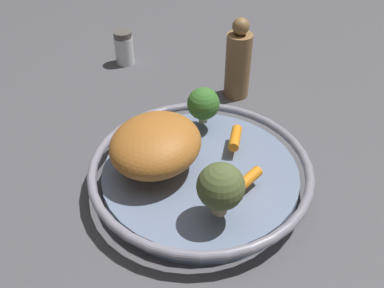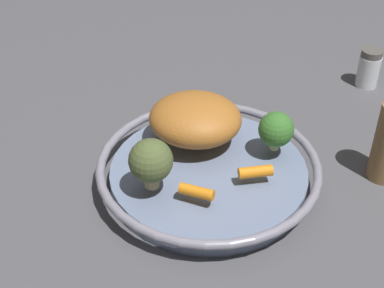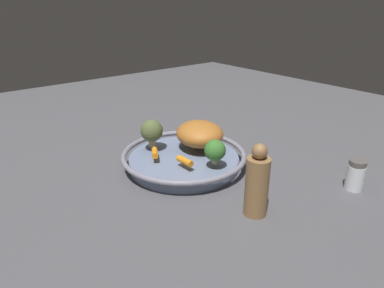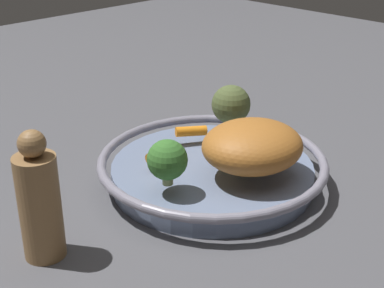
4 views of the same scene
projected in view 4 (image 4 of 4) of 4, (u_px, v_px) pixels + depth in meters
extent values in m
plane|color=#4C4C51|center=(212.00, 183.00, 0.79)|extent=(2.27, 2.27, 0.00)
cylinder|color=slate|center=(212.00, 174.00, 0.79)|extent=(0.28, 0.28, 0.03)
torus|color=gray|center=(212.00, 160.00, 0.78)|extent=(0.32, 0.32, 0.01)
ellipsoid|color=#AC6628|center=(252.00, 146.00, 0.73)|extent=(0.17, 0.16, 0.06)
cylinder|color=orange|center=(191.00, 131.00, 0.83)|extent=(0.05, 0.04, 0.02)
cylinder|color=orange|center=(162.00, 154.00, 0.76)|extent=(0.05, 0.02, 0.02)
cylinder|color=#9BA566|center=(168.00, 180.00, 0.70)|extent=(0.01, 0.01, 0.01)
sphere|color=#38712B|center=(167.00, 160.00, 0.69)|extent=(0.05, 0.05, 0.05)
cylinder|color=tan|center=(230.00, 125.00, 0.85)|extent=(0.02, 0.02, 0.02)
sphere|color=#4F5D32|center=(231.00, 104.00, 0.84)|extent=(0.06, 0.06, 0.06)
cylinder|color=olive|center=(40.00, 207.00, 0.61)|extent=(0.05, 0.05, 0.12)
sphere|color=olive|center=(32.00, 144.00, 0.58)|extent=(0.03, 0.03, 0.03)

